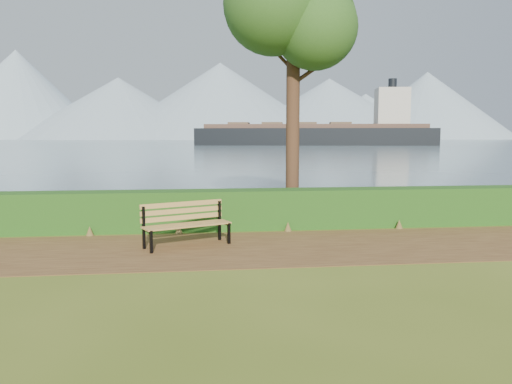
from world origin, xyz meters
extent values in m
plane|color=#4E5F1B|center=(0.00, 0.00, 0.00)|extent=(140.00, 140.00, 0.00)
cube|color=#50311B|center=(0.00, 0.30, 0.01)|extent=(40.00, 3.40, 0.01)
cube|color=#174A15|center=(0.00, 2.60, 0.50)|extent=(32.00, 0.85, 1.00)
cube|color=slate|center=(0.00, 260.00, 0.01)|extent=(700.00, 510.00, 0.00)
cone|color=#859CB1|center=(-140.00, 410.00, 35.00)|extent=(140.00, 140.00, 70.00)
cone|color=#859CB1|center=(-60.00, 395.00, 24.00)|extent=(160.00, 160.00, 48.00)
cone|color=#859CB1|center=(20.00, 405.00, 31.00)|extent=(190.00, 190.00, 62.00)
cone|color=#859CB1|center=(110.00, 400.00, 25.00)|extent=(170.00, 170.00, 50.00)
cone|color=#859CB1|center=(200.00, 410.00, 29.00)|extent=(150.00, 150.00, 58.00)
cone|color=#859CB1|center=(-10.00, 430.00, 17.50)|extent=(120.00, 120.00, 35.00)
cone|color=#859CB1|center=(150.00, 425.00, 20.00)|extent=(130.00, 130.00, 40.00)
cube|color=black|center=(-1.59, 0.04, 0.24)|extent=(0.07, 0.08, 0.47)
cube|color=black|center=(-1.77, 0.46, 0.45)|extent=(0.07, 0.08, 0.91)
cube|color=black|center=(-1.68, 0.25, 0.44)|extent=(0.27, 0.52, 0.05)
cube|color=black|center=(0.04, 0.75, 0.24)|extent=(0.07, 0.08, 0.47)
cube|color=black|center=(-0.15, 1.17, 0.45)|extent=(0.07, 0.08, 0.91)
cube|color=black|center=(-0.06, 0.96, 0.44)|extent=(0.27, 0.52, 0.05)
cube|color=olive|center=(-0.79, 0.42, 0.47)|extent=(1.78, 0.85, 0.04)
cube|color=olive|center=(-0.84, 0.55, 0.47)|extent=(1.78, 0.85, 0.04)
cube|color=olive|center=(-0.89, 0.67, 0.47)|extent=(1.78, 0.85, 0.04)
cube|color=olive|center=(-0.95, 0.79, 0.47)|extent=(1.78, 0.85, 0.04)
cube|color=olive|center=(-0.97, 0.85, 0.60)|extent=(1.76, 0.80, 0.11)
cube|color=olive|center=(-0.97, 0.85, 0.75)|extent=(1.76, 0.80, 0.11)
cube|color=olive|center=(-0.97, 0.85, 0.90)|extent=(1.76, 0.80, 0.11)
cylinder|color=#3B2218|center=(2.03, 3.74, 3.36)|extent=(0.37, 0.37, 6.72)
sphere|color=#1F4517|center=(2.73, 4.28, 5.60)|extent=(2.43, 2.43, 2.43)
sphere|color=#1F4517|center=(1.39, 3.31, 5.78)|extent=(2.61, 2.61, 2.61)
sphere|color=#1F4517|center=(2.51, 3.22, 5.22)|extent=(2.24, 2.24, 2.24)
cylinder|color=#3B2218|center=(2.45, 3.74, 4.10)|extent=(0.98, 0.11, 0.73)
cylinder|color=#3B2218|center=(1.66, 3.83, 4.57)|extent=(0.76, 0.35, 0.67)
cube|color=black|center=(30.35, 119.24, 1.34)|extent=(62.94, 21.58, 6.22)
cube|color=#4F382F|center=(30.35, 119.24, 4.98)|extent=(57.87, 19.66, 1.07)
cube|color=beige|center=(49.89, 115.40, 9.78)|extent=(9.26, 8.74, 9.78)
cylinder|color=black|center=(49.89, 115.40, 15.56)|extent=(2.13, 2.13, 3.11)
cube|color=brown|center=(10.81, 123.07, 5.69)|extent=(6.36, 6.78, 0.71)
cube|color=brown|center=(19.54, 121.36, 5.69)|extent=(6.36, 6.78, 0.71)
cube|color=brown|center=(28.26, 119.65, 5.69)|extent=(6.36, 6.78, 0.71)
cube|color=brown|center=(36.98, 117.94, 5.69)|extent=(6.36, 6.78, 0.71)
camera|label=1|loc=(-0.66, -10.04, 2.37)|focal=35.00mm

